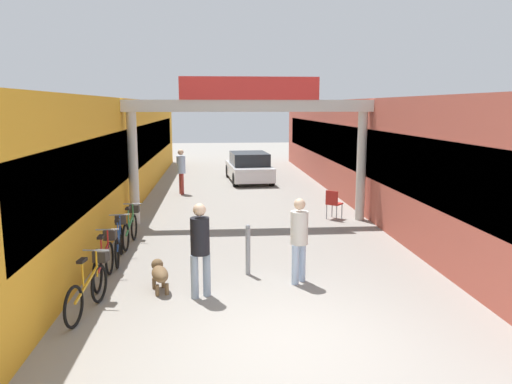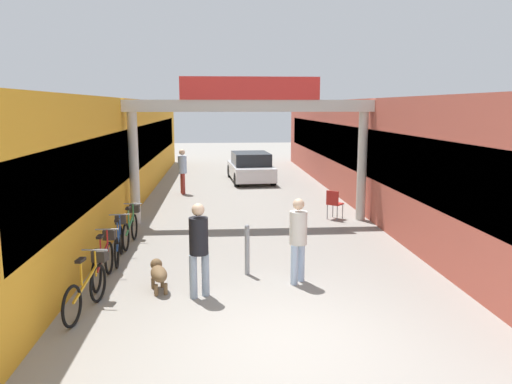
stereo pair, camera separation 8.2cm
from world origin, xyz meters
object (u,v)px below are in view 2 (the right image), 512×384
at_px(bicycle_blue_third, 119,240).
at_px(bicycle_red_second, 104,259).
at_px(pedestrian_companion, 298,235).
at_px(bollard_post_metal, 247,249).
at_px(bicycle_green_farthest, 131,227).
at_px(bicycle_orange_nearest, 88,286).
at_px(parked_car_white, 250,167).
at_px(cafe_chair_red_nearer, 334,202).
at_px(pedestrian_carrying_crate, 182,168).
at_px(dog_on_leash, 158,273).
at_px(pedestrian_with_dog, 199,244).

bearing_deg(bicycle_blue_third, bicycle_red_second, -90.90).
xyz_separation_m(pedestrian_companion, bollard_post_metal, (-0.95, 0.56, -0.42)).
xyz_separation_m(bicycle_green_farthest, bollard_post_metal, (2.75, -2.51, 0.10)).
xyz_separation_m(pedestrian_companion, bicycle_red_second, (-3.77, 0.40, -0.52)).
relative_size(bicycle_orange_nearest, bicycle_blue_third, 0.99).
height_order(bicycle_red_second, parked_car_white, parked_car_white).
bearing_deg(bicycle_green_farthest, bollard_post_metal, -42.39).
xyz_separation_m(bicycle_red_second, bicycle_green_farthest, (0.07, 2.67, 0.00)).
bearing_deg(cafe_chair_red_nearer, bicycle_blue_third, -147.85).
bearing_deg(bicycle_red_second, bicycle_orange_nearest, -87.55).
xyz_separation_m(pedestrian_carrying_crate, cafe_chair_red_nearer, (4.87, -4.85, -0.47)).
height_order(dog_on_leash, cafe_chair_red_nearer, cafe_chair_red_nearer).
height_order(bicycle_orange_nearest, cafe_chair_red_nearer, bicycle_orange_nearest).
xyz_separation_m(pedestrian_carrying_crate, bollard_post_metal, (1.96, -9.66, -0.48)).
relative_size(pedestrian_carrying_crate, cafe_chair_red_nearer, 1.97).
height_order(pedestrian_companion, cafe_chair_red_nearer, pedestrian_companion).
height_order(bicycle_blue_third, cafe_chair_red_nearer, bicycle_blue_third).
bearing_deg(bollard_post_metal, cafe_chair_red_nearer, 58.88).
height_order(bicycle_orange_nearest, bicycle_red_second, same).
height_order(pedestrian_companion, bicycle_red_second, pedestrian_companion).
bearing_deg(dog_on_leash, cafe_chair_red_nearer, 50.50).
xyz_separation_m(pedestrian_with_dog, pedestrian_carrying_crate, (-1.04, 10.81, 0.02)).
bearing_deg(pedestrian_companion, dog_on_leash, -175.34).
relative_size(bicycle_blue_third, bollard_post_metal, 1.60).
bearing_deg(pedestrian_carrying_crate, parked_car_white, 47.41).
height_order(cafe_chair_red_nearer, parked_car_white, parked_car_white).
xyz_separation_m(dog_on_leash, bicycle_blue_third, (-1.10, 2.00, 0.09)).
relative_size(pedestrian_with_dog, bicycle_red_second, 1.02).
bearing_deg(bicycle_green_farthest, bicycle_red_second, -91.44).
relative_size(pedestrian_companion, bollard_post_metal, 1.59).
relative_size(pedestrian_companion, bicycle_red_second, 0.99).
xyz_separation_m(bicycle_blue_third, parked_car_white, (3.69, 11.54, 0.21)).
distance_m(dog_on_leash, bicycle_blue_third, 2.29).
relative_size(bicycle_orange_nearest, bicycle_red_second, 0.99).
distance_m(pedestrian_carrying_crate, cafe_chair_red_nearer, 6.89).
relative_size(bicycle_green_farthest, parked_car_white, 0.41).
bearing_deg(pedestrian_companion, bicycle_red_second, 173.91).
distance_m(dog_on_leash, cafe_chair_red_nearer, 7.25).
distance_m(pedestrian_with_dog, bollard_post_metal, 1.54).
bearing_deg(pedestrian_companion, bicycle_orange_nearest, -163.83).
xyz_separation_m(pedestrian_companion, parked_car_white, (-0.06, 13.33, -0.31)).
height_order(pedestrian_companion, parked_car_white, pedestrian_companion).
relative_size(bicycle_blue_third, cafe_chair_red_nearer, 1.89).
height_order(pedestrian_with_dog, cafe_chair_red_nearer, pedestrian_with_dog).
relative_size(pedestrian_with_dog, bollard_post_metal, 1.64).
bearing_deg(pedestrian_companion, parked_car_white, 90.25).
bearing_deg(parked_car_white, pedestrian_with_dog, -97.44).
height_order(bollard_post_metal, parked_car_white, parked_car_white).
height_order(bicycle_blue_third, parked_car_white, parked_car_white).
relative_size(pedestrian_carrying_crate, parked_car_white, 0.43).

